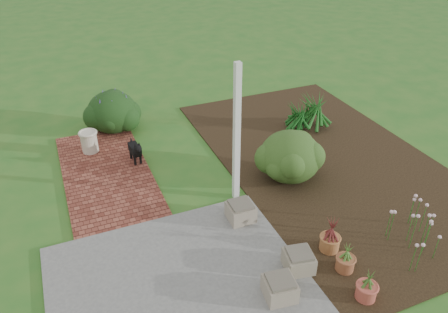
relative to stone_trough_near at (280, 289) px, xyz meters
name	(u,v)px	position (x,y,z in m)	size (l,w,h in m)	color
ground	(222,204)	(0.08, 2.19, -0.17)	(80.00, 80.00, 0.00)	#266520
concrete_patio	(186,299)	(-1.17, 0.44, -0.15)	(3.50, 3.50, 0.04)	slate
brick_path	(107,173)	(-1.62, 3.94, -0.15)	(1.60, 3.50, 0.04)	maroon
garden_bed	(327,160)	(2.58, 2.69, -0.16)	(4.00, 7.00, 0.03)	black
veranda_post	(237,136)	(0.38, 2.29, 1.08)	(0.10, 0.10, 2.50)	white
stone_trough_near	(280,289)	(0.00, 0.00, 0.00)	(0.40, 0.40, 0.27)	gray
stone_trough_mid	(299,261)	(0.49, 0.34, 0.00)	(0.40, 0.40, 0.26)	gray
stone_trough_far	(241,212)	(0.19, 1.66, 0.00)	(0.41, 0.41, 0.28)	gray
black_dog	(135,149)	(-0.99, 4.06, 0.15)	(0.20, 0.56, 0.48)	black
cream_ceramic_urn	(89,142)	(-1.78, 4.85, 0.09)	(0.33, 0.33, 0.44)	beige
evergreen_shrub	(290,155)	(1.54, 2.44, 0.34)	(1.14, 1.14, 0.97)	#1A350E
agapanthus_clump_back	(314,108)	(3.08, 4.04, 0.33)	(1.06, 1.06, 0.95)	#0F3C10
agapanthus_clump_front	(298,114)	(2.70, 4.09, 0.23)	(0.84, 0.84, 0.74)	#0F3616
pink_flower_patch	(414,231)	(2.29, 0.06, 0.18)	(1.02, 1.02, 0.65)	#113D0F
terracotta_pot_bronze	(330,243)	(1.13, 0.50, -0.02)	(0.29, 0.29, 0.24)	#A76838
terracotta_pot_small_left	(366,292)	(1.05, -0.46, -0.03)	(0.27, 0.27, 0.22)	#B34D3C
terracotta_pot_small_right	(345,264)	(1.10, 0.07, -0.03)	(0.26, 0.26, 0.22)	#955432
purple_flowering_bush	(112,111)	(-1.13, 5.70, 0.30)	(1.11, 1.11, 0.94)	black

